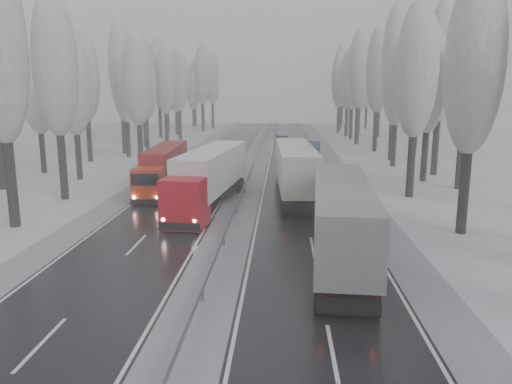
# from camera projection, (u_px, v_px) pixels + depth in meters

# --- Properties ---
(ground) EXTENTS (260.00, 260.00, 0.00)m
(ground) POSITION_uv_depth(u_px,v_px,m) (185.00, 348.00, 17.83)
(ground) COLOR silver
(ground) RESTS_ON ground
(carriageway_right) EXTENTS (7.50, 200.00, 0.03)m
(carriageway_right) POSITION_uv_depth(u_px,v_px,m) (302.00, 189.00, 46.92)
(carriageway_right) COLOR black
(carriageway_right) RESTS_ON ground
(carriageway_left) EXTENTS (7.50, 200.00, 0.03)m
(carriageway_left) POSITION_uv_depth(u_px,v_px,m) (191.00, 188.00, 47.48)
(carriageway_left) COLOR black
(carriageway_left) RESTS_ON ground
(median_slush) EXTENTS (3.00, 200.00, 0.04)m
(median_slush) POSITION_uv_depth(u_px,v_px,m) (246.00, 188.00, 47.20)
(median_slush) COLOR #9B9DA2
(median_slush) RESTS_ON ground
(shoulder_right) EXTENTS (2.40, 200.00, 0.04)m
(shoulder_right) POSITION_uv_depth(u_px,v_px,m) (355.00, 190.00, 46.66)
(shoulder_right) COLOR #9B9DA2
(shoulder_right) RESTS_ON ground
(shoulder_left) EXTENTS (2.40, 200.00, 0.04)m
(shoulder_left) POSITION_uv_depth(u_px,v_px,m) (140.00, 187.00, 47.73)
(shoulder_left) COLOR #9B9DA2
(shoulder_left) RESTS_ON ground
(median_guardrail) EXTENTS (0.12, 200.00, 0.76)m
(median_guardrail) POSITION_uv_depth(u_px,v_px,m) (246.00, 182.00, 47.07)
(median_guardrail) COLOR slate
(median_guardrail) RESTS_ON ground
(tree_16) EXTENTS (3.60, 3.60, 16.53)m
(tree_16) POSITION_uv_depth(u_px,v_px,m) (475.00, 64.00, 30.28)
(tree_16) COLOR black
(tree_16) RESTS_ON ground
(tree_18) EXTENTS (3.60, 3.60, 16.58)m
(tree_18) POSITION_uv_depth(u_px,v_px,m) (417.00, 71.00, 41.43)
(tree_18) COLOR black
(tree_18) RESTS_ON ground
(tree_19) EXTENTS (3.60, 3.60, 14.57)m
(tree_19) POSITION_uv_depth(u_px,v_px,m) (466.00, 87.00, 45.31)
(tree_19) COLOR black
(tree_19) RESTS_ON ground
(tree_20) EXTENTS (3.60, 3.60, 15.71)m
(tree_20) POSITION_uv_depth(u_px,v_px,m) (430.00, 80.00, 49.32)
(tree_20) COLOR black
(tree_20) RESTS_ON ground
(tree_21) EXTENTS (3.60, 3.60, 18.62)m
(tree_21) POSITION_uv_depth(u_px,v_px,m) (441.00, 63.00, 52.75)
(tree_21) COLOR black
(tree_21) RESTS_ON ground
(tree_22) EXTENTS (3.60, 3.60, 15.86)m
(tree_22) POSITION_uv_depth(u_px,v_px,m) (397.00, 81.00, 59.56)
(tree_22) COLOR black
(tree_22) RESTS_ON ground
(tree_23) EXTENTS (3.60, 3.60, 13.55)m
(tree_23) POSITION_uv_depth(u_px,v_px,m) (439.00, 94.00, 63.44)
(tree_23) COLOR black
(tree_23) RESTS_ON ground
(tree_24) EXTENTS (3.60, 3.60, 20.49)m
(tree_24) POSITION_uv_depth(u_px,v_px,m) (396.00, 59.00, 64.24)
(tree_24) COLOR black
(tree_24) RESTS_ON ground
(tree_25) EXTENTS (3.60, 3.60, 19.44)m
(tree_25) POSITION_uv_depth(u_px,v_px,m) (440.00, 65.00, 67.92)
(tree_25) COLOR black
(tree_25) RESTS_ON ground
(tree_26) EXTENTS (3.60, 3.60, 18.78)m
(tree_26) POSITION_uv_depth(u_px,v_px,m) (378.00, 71.00, 74.51)
(tree_26) COLOR black
(tree_26) RESTS_ON ground
(tree_27) EXTENTS (3.60, 3.60, 17.62)m
(tree_27) POSITION_uv_depth(u_px,v_px,m) (419.00, 76.00, 78.19)
(tree_27) COLOR black
(tree_27) RESTS_ON ground
(tree_28) EXTENTS (3.60, 3.60, 19.62)m
(tree_28) POSITION_uv_depth(u_px,v_px,m) (359.00, 70.00, 84.92)
(tree_28) COLOR black
(tree_28) RESTS_ON ground
(tree_29) EXTENTS (3.60, 3.60, 18.11)m
(tree_29) POSITION_uv_depth(u_px,v_px,m) (397.00, 77.00, 88.64)
(tree_29) COLOR black
(tree_29) RESTS_ON ground
(tree_30) EXTENTS (3.60, 3.60, 17.86)m
(tree_30) POSITION_uv_depth(u_px,v_px,m) (353.00, 78.00, 94.68)
(tree_30) COLOR black
(tree_30) RESTS_ON ground
(tree_31) EXTENTS (3.60, 3.60, 18.58)m
(tree_31) POSITION_uv_depth(u_px,v_px,m) (380.00, 76.00, 98.19)
(tree_31) COLOR black
(tree_31) RESTS_ON ground
(tree_32) EXTENTS (3.60, 3.60, 17.33)m
(tree_32) POSITION_uv_depth(u_px,v_px,m) (348.00, 81.00, 102.09)
(tree_32) COLOR black
(tree_32) RESTS_ON ground
(tree_33) EXTENTS (3.60, 3.60, 14.33)m
(tree_33) POSITION_uv_depth(u_px,v_px,m) (360.00, 91.00, 106.22)
(tree_33) COLOR black
(tree_33) RESTS_ON ground
(tree_34) EXTENTS (3.60, 3.60, 17.63)m
(tree_34) POSITION_uv_depth(u_px,v_px,m) (340.00, 81.00, 109.05)
(tree_34) COLOR black
(tree_34) RESTS_ON ground
(tree_35) EXTENTS (3.60, 3.60, 18.25)m
(tree_35) POSITION_uv_depth(u_px,v_px,m) (379.00, 79.00, 112.41)
(tree_35) COLOR black
(tree_35) RESTS_ON ground
(tree_36) EXTENTS (3.60, 3.60, 20.23)m
(tree_36) POSITION_uv_depth(u_px,v_px,m) (341.00, 75.00, 118.30)
(tree_36) COLOR black
(tree_36) RESTS_ON ground
(tree_37) EXTENTS (3.60, 3.60, 16.37)m
(tree_37) POSITION_uv_depth(u_px,v_px,m) (367.00, 85.00, 122.33)
(tree_37) COLOR black
(tree_37) RESTS_ON ground
(tree_38) EXTENTS (3.60, 3.60, 17.97)m
(tree_38) POSITION_uv_depth(u_px,v_px,m) (343.00, 82.00, 128.83)
(tree_38) COLOR black
(tree_38) RESTS_ON ground
(tree_39) EXTENTS (3.60, 3.60, 16.19)m
(tree_39) POSITION_uv_depth(u_px,v_px,m) (351.00, 86.00, 132.83)
(tree_39) COLOR black
(tree_39) RESTS_ON ground
(tree_58) EXTENTS (3.60, 3.60, 17.21)m
(tree_58) POSITION_uv_depth(u_px,v_px,m) (55.00, 65.00, 40.49)
(tree_58) COLOR black
(tree_58) RESTS_ON ground
(tree_60) EXTENTS (3.60, 3.60, 14.84)m
(tree_60) POSITION_uv_depth(u_px,v_px,m) (74.00, 86.00, 50.35)
(tree_60) COLOR black
(tree_60) RESTS_ON ground
(tree_61) EXTENTS (3.60, 3.60, 13.95)m
(tree_61) POSITION_uv_depth(u_px,v_px,m) (38.00, 92.00, 54.68)
(tree_61) COLOR black
(tree_61) RESTS_ON ground
(tree_62) EXTENTS (3.60, 3.60, 16.04)m
(tree_62) POSITION_uv_depth(u_px,v_px,m) (137.00, 80.00, 59.33)
(tree_62) COLOR black
(tree_62) RESTS_ON ground
(tree_63) EXTENTS (3.60, 3.60, 16.88)m
(tree_63) POSITION_uv_depth(u_px,v_px,m) (85.00, 77.00, 63.55)
(tree_63) COLOR black
(tree_63) RESTS_ON ground
(tree_64) EXTENTS (3.60, 3.60, 15.42)m
(tree_64) POSITION_uv_depth(u_px,v_px,m) (125.00, 85.00, 68.43)
(tree_64) COLOR black
(tree_64) RESTS_ON ground
(tree_65) EXTENTS (3.60, 3.60, 19.48)m
(tree_65) POSITION_uv_depth(u_px,v_px,m) (121.00, 67.00, 71.93)
(tree_65) COLOR black
(tree_65) RESTS_ON ground
(tree_66) EXTENTS (3.60, 3.60, 15.23)m
(tree_66) POSITION_uv_depth(u_px,v_px,m) (145.00, 86.00, 77.88)
(tree_66) COLOR black
(tree_66) RESTS_ON ground
(tree_67) EXTENTS (3.60, 3.60, 17.09)m
(tree_67) POSITION_uv_depth(u_px,v_px,m) (143.00, 79.00, 81.63)
(tree_67) COLOR black
(tree_67) RESTS_ON ground
(tree_68) EXTENTS (3.60, 3.60, 16.65)m
(tree_68) POSITION_uv_depth(u_px,v_px,m) (165.00, 81.00, 84.24)
(tree_68) COLOR black
(tree_68) RESTS_ON ground
(tree_69) EXTENTS (3.60, 3.60, 19.35)m
(tree_69) POSITION_uv_depth(u_px,v_px,m) (143.00, 72.00, 88.07)
(tree_69) COLOR black
(tree_69) RESTS_ON ground
(tree_70) EXTENTS (3.60, 3.60, 17.09)m
(tree_70) POSITION_uv_depth(u_px,v_px,m) (179.00, 81.00, 94.04)
(tree_70) COLOR black
(tree_70) RESTS_ON ground
(tree_71) EXTENTS (3.60, 3.60, 19.61)m
(tree_71) POSITION_uv_depth(u_px,v_px,m) (159.00, 73.00, 97.89)
(tree_71) COLOR black
(tree_71) RESTS_ON ground
(tree_72) EXTENTS (3.60, 3.60, 15.11)m
(tree_72) POSITION_uv_depth(u_px,v_px,m) (176.00, 88.00, 103.57)
(tree_72) COLOR black
(tree_72) RESTS_ON ground
(tree_73) EXTENTS (3.60, 3.60, 17.22)m
(tree_73) POSITION_uv_depth(u_px,v_px,m) (166.00, 82.00, 107.37)
(tree_73) COLOR black
(tree_73) RESTS_ON ground
(tree_74) EXTENTS (3.60, 3.60, 19.68)m
(tree_74) POSITION_uv_depth(u_px,v_px,m) (202.00, 75.00, 113.36)
(tree_74) COLOR black
(tree_74) RESTS_ON ground
(tree_75) EXTENTS (3.60, 3.60, 18.60)m
(tree_75) POSITION_uv_depth(u_px,v_px,m) (167.00, 79.00, 117.89)
(tree_75) COLOR black
(tree_75) RESTS_ON ground
(tree_76) EXTENTS (3.60, 3.60, 18.55)m
(tree_76) POSITION_uv_depth(u_px,v_px,m) (212.00, 80.00, 122.64)
(tree_76) COLOR black
(tree_76) RESTS_ON ground
(tree_77) EXTENTS (3.60, 3.60, 14.32)m
(tree_77) POSITION_uv_depth(u_px,v_px,m) (193.00, 91.00, 127.39)
(tree_77) COLOR black
(tree_77) RESTS_ON ground
(tree_78) EXTENTS (3.60, 3.60, 19.55)m
(tree_78) POSITION_uv_depth(u_px,v_px,m) (202.00, 78.00, 129.15)
(tree_78) COLOR black
(tree_78) RESTS_ON ground
(tree_79) EXTENTS (3.60, 3.60, 17.07)m
(tree_79) POSITION_uv_depth(u_px,v_px,m) (195.00, 84.00, 133.53)
(tree_79) COLOR black
(tree_79) RESTS_ON ground
(truck_grey_tarp) EXTENTS (3.85, 17.42, 4.44)m
(truck_grey_tarp) POSITION_uv_depth(u_px,v_px,m) (341.00, 214.00, 26.72)
(truck_grey_tarp) COLOR #4E4F53
(truck_grey_tarp) RESTS_ON ground
(truck_blue_box) EXTENTS (3.97, 15.79, 4.02)m
(truck_blue_box) POSITION_uv_depth(u_px,v_px,m) (305.00, 164.00, 46.77)
(truck_blue_box) COLOR navy
(truck_blue_box) RESTS_ON ground
(truck_cream_box) EXTENTS (3.62, 17.88, 4.56)m
(truck_cream_box) POSITION_uv_depth(u_px,v_px,m) (294.00, 167.00, 43.04)
(truck_cream_box) COLOR beige
(truck_cream_box) RESTS_ON ground
(box_truck_distant) EXTENTS (2.90, 6.96, 2.52)m
(box_truck_distant) POSITION_uv_depth(u_px,v_px,m) (281.00, 129.00, 104.53)
(box_truck_distant) COLOR #B1B4B8
(box_truck_distant) RESTS_ON ground
(truck_red_white) EXTENTS (4.61, 17.68, 4.50)m
(truck_red_white) POSITION_uv_depth(u_px,v_px,m) (210.00, 174.00, 39.41)
(truck_red_white) COLOR #B30915
(truck_red_white) RESTS_ON ground
(truck_red_red) EXTENTS (3.08, 15.16, 3.87)m
(truck_red_red) POSITION_uv_depth(u_px,v_px,m) (164.00, 165.00, 46.97)
(truck_red_red) COLOR #BA230A
(truck_red_red) RESTS_ON ground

